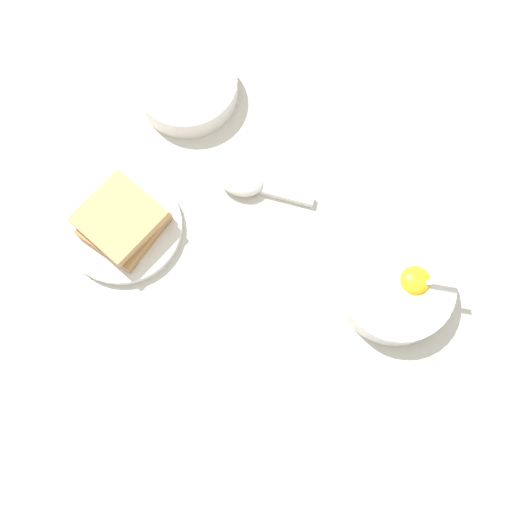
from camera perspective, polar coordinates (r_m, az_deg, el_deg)
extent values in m
plane|color=beige|center=(0.90, 1.86, 4.48)|extent=(3.00, 3.00, 0.00)
cylinder|color=white|center=(0.87, 13.09, -2.91)|extent=(0.16, 0.16, 0.04)
cylinder|color=white|center=(0.86, 13.16, -2.84)|extent=(0.14, 0.14, 0.02)
ellipsoid|color=yellow|center=(0.86, 14.93, -2.30)|extent=(0.04, 0.04, 0.02)
cylinder|color=black|center=(0.85, 12.42, -3.31)|extent=(0.04, 0.04, 0.00)
ellipsoid|color=silver|center=(0.86, 14.48, -2.61)|extent=(0.03, 0.02, 0.01)
cube|color=silver|center=(0.85, 17.44, -2.27)|extent=(0.05, 0.01, 0.03)
cylinder|color=white|center=(0.91, -12.53, 2.70)|extent=(0.17, 0.17, 0.02)
cylinder|color=white|center=(0.90, -12.64, 2.87)|extent=(0.13, 0.13, 0.00)
cube|color=tan|center=(0.89, -12.45, 2.90)|extent=(0.14, 0.14, 0.02)
cube|color=tan|center=(0.87, -12.90, 3.58)|extent=(0.14, 0.14, 0.02)
ellipsoid|color=white|center=(0.90, -1.41, 7.14)|extent=(0.08, 0.06, 0.03)
cube|color=white|center=(0.91, 2.87, 5.86)|extent=(0.09, 0.04, 0.01)
cylinder|color=white|center=(0.98, -6.60, 15.68)|extent=(0.16, 0.16, 0.04)
cylinder|color=white|center=(0.97, -6.68, 16.06)|extent=(0.13, 0.13, 0.01)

